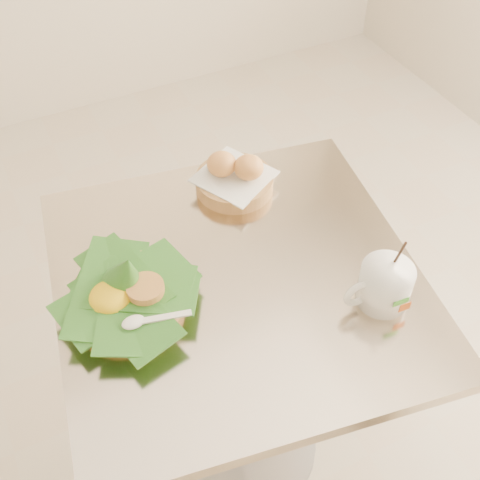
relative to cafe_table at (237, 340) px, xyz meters
name	(u,v)px	position (x,y,z in m)	size (l,w,h in m)	color
floor	(191,454)	(-0.13, 0.03, -0.53)	(3.60, 3.60, 0.00)	beige
cafe_table	(237,340)	(0.00, 0.00, 0.00)	(0.80, 0.80, 0.75)	gray
rice_basket	(126,292)	(-0.21, 0.03, 0.26)	(0.26, 0.26, 0.13)	tan
bread_basket	(235,177)	(0.11, 0.23, 0.25)	(0.20, 0.20, 0.09)	tan
coffee_mug	(384,285)	(0.22, -0.17, 0.27)	(0.14, 0.10, 0.17)	white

